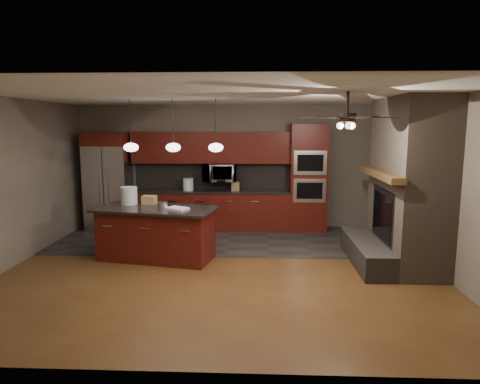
# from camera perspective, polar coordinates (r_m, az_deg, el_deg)

# --- Properties ---
(ground) EXTENTS (7.00, 7.00, 0.00)m
(ground) POSITION_cam_1_polar(r_m,az_deg,el_deg) (7.19, -2.45, -10.17)
(ground) COLOR brown
(ground) RESTS_ON ground
(ceiling) EXTENTS (7.00, 6.00, 0.02)m
(ceiling) POSITION_cam_1_polar(r_m,az_deg,el_deg) (6.80, -2.61, 12.71)
(ceiling) COLOR white
(ceiling) RESTS_ON back_wall
(back_wall) EXTENTS (7.00, 0.02, 2.80)m
(back_wall) POSITION_cam_1_polar(r_m,az_deg,el_deg) (9.83, -1.00, 3.38)
(back_wall) COLOR gray
(back_wall) RESTS_ON ground
(right_wall) EXTENTS (0.02, 6.00, 2.80)m
(right_wall) POSITION_cam_1_polar(r_m,az_deg,el_deg) (7.42, 25.49, 0.70)
(right_wall) COLOR gray
(right_wall) RESTS_ON ground
(left_wall) EXTENTS (0.02, 6.00, 2.80)m
(left_wall) POSITION_cam_1_polar(r_m,az_deg,el_deg) (7.97, -28.49, 0.99)
(left_wall) COLOR gray
(left_wall) RESTS_ON ground
(slate_tile_patch) EXTENTS (7.00, 2.40, 0.01)m
(slate_tile_patch) POSITION_cam_1_polar(r_m,az_deg,el_deg) (8.90, -1.45, -6.35)
(slate_tile_patch) COLOR #32302D
(slate_tile_patch) RESTS_ON ground
(fireplace_column) EXTENTS (1.30, 2.10, 2.80)m
(fireplace_column) POSITION_cam_1_polar(r_m,az_deg,el_deg) (7.64, 21.09, 0.41)
(fireplace_column) COLOR #6C5B4D
(fireplace_column) RESTS_ON ground
(back_cabinetry) EXTENTS (3.59, 0.64, 2.20)m
(back_cabinetry) POSITION_cam_1_polar(r_m,az_deg,el_deg) (9.68, -3.90, 0.26)
(back_cabinetry) COLOR #5A1910
(back_cabinetry) RESTS_ON ground
(oven_tower) EXTENTS (0.80, 0.63, 2.38)m
(oven_tower) POSITION_cam_1_polar(r_m,az_deg,el_deg) (9.59, 9.08, 1.88)
(oven_tower) COLOR #5A1910
(oven_tower) RESTS_ON ground
(microwave) EXTENTS (0.73, 0.41, 0.50)m
(microwave) POSITION_cam_1_polar(r_m,az_deg,el_deg) (9.61, -2.73, 2.65)
(microwave) COLOR silver
(microwave) RESTS_ON back_cabinetry
(refrigerator) EXTENTS (0.95, 0.75, 2.19)m
(refrigerator) POSITION_cam_1_polar(r_m,az_deg,el_deg) (10.05, -17.10, 1.36)
(refrigerator) COLOR silver
(refrigerator) RESTS_ON ground
(kitchen_island) EXTENTS (2.23, 1.34, 0.92)m
(kitchen_island) POSITION_cam_1_polar(r_m,az_deg,el_deg) (7.70, -11.12, -5.42)
(kitchen_island) COLOR #5A1910
(kitchen_island) RESTS_ON ground
(white_bucket) EXTENTS (0.34, 0.34, 0.32)m
(white_bucket) POSITION_cam_1_polar(r_m,az_deg,el_deg) (8.02, -14.58, -0.48)
(white_bucket) COLOR silver
(white_bucket) RESTS_ON kitchen_island
(paint_can) EXTENTS (0.23, 0.23, 0.12)m
(paint_can) POSITION_cam_1_polar(r_m,az_deg,el_deg) (7.48, -10.29, -1.77)
(paint_can) COLOR silver
(paint_can) RESTS_ON kitchen_island
(paint_tray) EXTENTS (0.42, 0.38, 0.03)m
(paint_tray) POSITION_cam_1_polar(r_m,az_deg,el_deg) (7.39, -8.31, -2.18)
(paint_tray) COLOR white
(paint_tray) RESTS_ON kitchen_island
(cardboard_box) EXTENTS (0.27, 0.21, 0.15)m
(cardboard_box) POSITION_cam_1_polar(r_m,az_deg,el_deg) (7.98, -11.99, -1.03)
(cardboard_box) COLOR tan
(cardboard_box) RESTS_ON kitchen_island
(counter_bucket) EXTENTS (0.29, 0.29, 0.26)m
(counter_bucket) POSITION_cam_1_polar(r_m,az_deg,el_deg) (9.69, -6.93, 1.04)
(counter_bucket) COLOR white
(counter_bucket) RESTS_ON back_cabinetry
(counter_box) EXTENTS (0.19, 0.15, 0.20)m
(counter_box) POSITION_cam_1_polar(r_m,az_deg,el_deg) (9.52, -0.63, 0.77)
(counter_box) COLOR #99794F
(counter_box) RESTS_ON back_cabinetry
(pendant_left) EXTENTS (0.26, 0.26, 0.92)m
(pendant_left) POSITION_cam_1_polar(r_m,az_deg,el_deg) (7.80, -14.32, 5.82)
(pendant_left) COLOR black
(pendant_left) RESTS_ON ceiling
(pendant_center) EXTENTS (0.26, 0.26, 0.92)m
(pendant_center) POSITION_cam_1_polar(r_m,az_deg,el_deg) (7.62, -8.89, 5.93)
(pendant_center) COLOR black
(pendant_center) RESTS_ON ceiling
(pendant_right) EXTENTS (0.26, 0.26, 0.92)m
(pendant_right) POSITION_cam_1_polar(r_m,az_deg,el_deg) (7.51, -3.24, 5.97)
(pendant_right) COLOR black
(pendant_right) RESTS_ON ceiling
(ceiling_fan) EXTENTS (1.27, 1.33, 0.41)m
(ceiling_fan) POSITION_cam_1_polar(r_m,az_deg,el_deg) (6.08, 14.09, 9.67)
(ceiling_fan) COLOR black
(ceiling_fan) RESTS_ON ceiling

